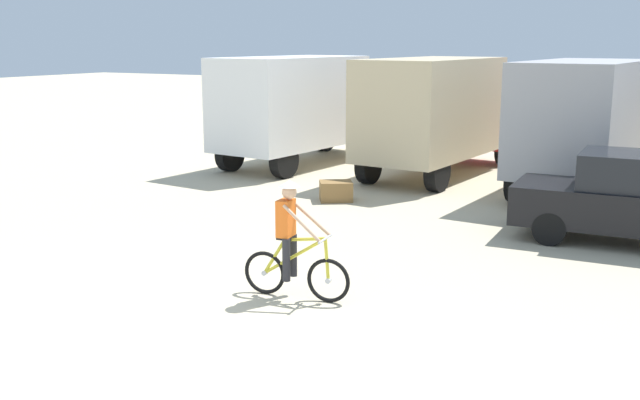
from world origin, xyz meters
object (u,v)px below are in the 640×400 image
(box_truck_avon_van, at_px, (302,105))
(sedan_parked, at_px, (631,199))
(cyclist_orange_shirt, at_px, (292,244))
(box_truck_tan_camper, at_px, (440,110))
(supply_crate, at_px, (336,191))
(box_truck_grey_hauler, at_px, (588,119))

(box_truck_avon_van, distance_m, sedan_parked, 11.45)
(sedan_parked, height_order, cyclist_orange_shirt, cyclist_orange_shirt)
(box_truck_avon_van, distance_m, box_truck_tan_camper, 4.42)
(box_truck_tan_camper, height_order, supply_crate, box_truck_tan_camper)
(box_truck_grey_hauler, height_order, cyclist_orange_shirt, box_truck_grey_hauler)
(cyclist_orange_shirt, bearing_deg, box_truck_avon_van, 119.33)
(sedan_parked, height_order, supply_crate, sedan_parked)
(box_truck_avon_van, relative_size, box_truck_grey_hauler, 1.01)
(box_truck_avon_van, xyz_separation_m, cyclist_orange_shirt, (6.10, -10.86, -1.03))
(box_truck_tan_camper, relative_size, sedan_parked, 1.62)
(cyclist_orange_shirt, bearing_deg, supply_crate, 112.05)
(box_truck_tan_camper, bearing_deg, box_truck_grey_hauler, -5.86)
(sedan_parked, xyz_separation_m, cyclist_orange_shirt, (-4.10, -5.75, -0.04))
(supply_crate, bearing_deg, box_truck_grey_hauler, 39.58)
(box_truck_grey_hauler, relative_size, sedan_parked, 1.61)
(box_truck_tan_camper, height_order, sedan_parked, box_truck_tan_camper)
(box_truck_tan_camper, xyz_separation_m, supply_crate, (-0.94, -4.61, -1.63))
(box_truck_grey_hauler, distance_m, supply_crate, 6.77)
(box_truck_tan_camper, distance_m, box_truck_grey_hauler, 4.14)
(box_truck_avon_van, xyz_separation_m, box_truck_tan_camper, (4.41, 0.24, 0.00))
(box_truck_avon_van, xyz_separation_m, sedan_parked, (10.20, -5.10, -0.99))
(sedan_parked, xyz_separation_m, supply_crate, (-6.73, 0.74, -0.64))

